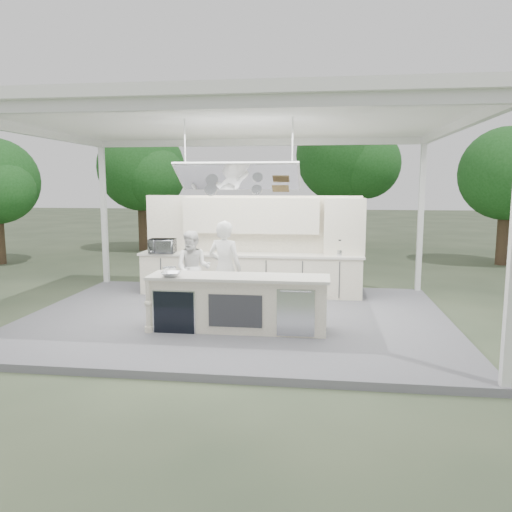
# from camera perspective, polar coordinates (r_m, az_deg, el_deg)

# --- Properties ---
(ground) EXTENTS (90.00, 90.00, 0.00)m
(ground) POSITION_cam_1_polar(r_m,az_deg,el_deg) (9.68, -2.27, -7.52)
(ground) COLOR #4D573B
(ground) RESTS_ON ground
(stage_deck) EXTENTS (8.00, 6.00, 0.12)m
(stage_deck) POSITION_cam_1_polar(r_m,az_deg,el_deg) (9.67, -2.27, -7.18)
(stage_deck) COLOR #56565A
(stage_deck) RESTS_ON ground
(tent) EXTENTS (8.20, 6.20, 3.86)m
(tent) POSITION_cam_1_polar(r_m,az_deg,el_deg) (9.38, -2.39, 14.86)
(tent) COLOR white
(tent) RESTS_ON ground
(demo_island) EXTENTS (3.10, 0.79, 0.95)m
(demo_island) POSITION_cam_1_polar(r_m,az_deg,el_deg) (8.64, -2.14, -5.37)
(demo_island) COLOR white
(demo_island) RESTS_ON stage_deck
(back_counter) EXTENTS (5.08, 0.72, 0.95)m
(back_counter) POSITION_cam_1_polar(r_m,az_deg,el_deg) (11.38, -0.67, -2.06)
(back_counter) COLOR white
(back_counter) RESTS_ON stage_deck
(back_wall_unit) EXTENTS (5.05, 0.48, 2.25)m
(back_wall_unit) POSITION_cam_1_polar(r_m,az_deg,el_deg) (11.41, 1.69, 2.91)
(back_wall_unit) COLOR white
(back_wall_unit) RESTS_ON stage_deck
(tree_cluster) EXTENTS (19.55, 9.40, 5.85)m
(tree_cluster) POSITION_cam_1_polar(r_m,az_deg,el_deg) (19.06, 2.22, 10.16)
(tree_cluster) COLOR #4B3625
(tree_cluster) RESTS_ON ground
(head_chef) EXTENTS (0.76, 0.59, 1.83)m
(head_chef) POSITION_cam_1_polar(r_m,az_deg,el_deg) (9.47, -3.58, -1.47)
(head_chef) COLOR white
(head_chef) RESTS_ON stage_deck
(sous_chef) EXTENTS (0.77, 0.60, 1.56)m
(sous_chef) POSITION_cam_1_polar(r_m,az_deg,el_deg) (10.41, -7.19, -1.40)
(sous_chef) COLOR white
(sous_chef) RESTS_ON stage_deck
(toaster_oven) EXTENTS (0.62, 0.45, 0.32)m
(toaster_oven) POSITION_cam_1_polar(r_m,az_deg,el_deg) (11.54, -10.65, 1.13)
(toaster_oven) COLOR #BABDC1
(toaster_oven) RESTS_ON back_counter
(bowl_large) EXTENTS (0.38, 0.38, 0.08)m
(bowl_large) POSITION_cam_1_polar(r_m,az_deg,el_deg) (8.55, -9.70, -2.08)
(bowl_large) COLOR silver
(bowl_large) RESTS_ON demo_island
(bowl_small) EXTENTS (0.33, 0.33, 0.08)m
(bowl_small) POSITION_cam_1_polar(r_m,az_deg,el_deg) (9.08, -9.86, -1.52)
(bowl_small) COLOR silver
(bowl_small) RESTS_ON demo_island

